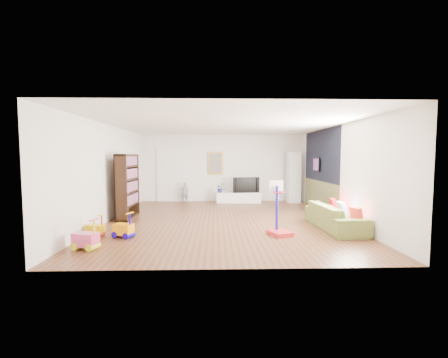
{
  "coord_description": "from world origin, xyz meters",
  "views": [
    {
      "loc": [
        -0.26,
        -8.44,
        1.8
      ],
      "look_at": [
        0.0,
        0.4,
        1.15
      ],
      "focal_mm": 24.0,
      "sensor_mm": 36.0,
      "label": 1
    }
  ],
  "objects_px": {
    "media_console": "(239,198)",
    "basketball_hoop": "(280,208)",
    "bookshelf": "(128,186)",
    "sofa": "(335,217)"
  },
  "relations": [
    {
      "from": "basketball_hoop",
      "to": "sofa",
      "type": "bearing_deg",
      "value": 1.06
    },
    {
      "from": "sofa",
      "to": "media_console",
      "type": "bearing_deg",
      "value": 23.25
    },
    {
      "from": "media_console",
      "to": "bookshelf",
      "type": "bearing_deg",
      "value": -138.11
    },
    {
      "from": "media_console",
      "to": "basketball_hoop",
      "type": "distance_m",
      "value": 4.99
    },
    {
      "from": "media_console",
      "to": "basketball_hoop",
      "type": "height_order",
      "value": "basketball_hoop"
    },
    {
      "from": "media_console",
      "to": "sofa",
      "type": "bearing_deg",
      "value": -61.85
    },
    {
      "from": "media_console",
      "to": "sofa",
      "type": "height_order",
      "value": "sofa"
    },
    {
      "from": "bookshelf",
      "to": "sofa",
      "type": "height_order",
      "value": "bookshelf"
    },
    {
      "from": "bookshelf",
      "to": "sofa",
      "type": "bearing_deg",
      "value": -14.32
    },
    {
      "from": "bookshelf",
      "to": "basketball_hoop",
      "type": "bearing_deg",
      "value": -26.28
    }
  ]
}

